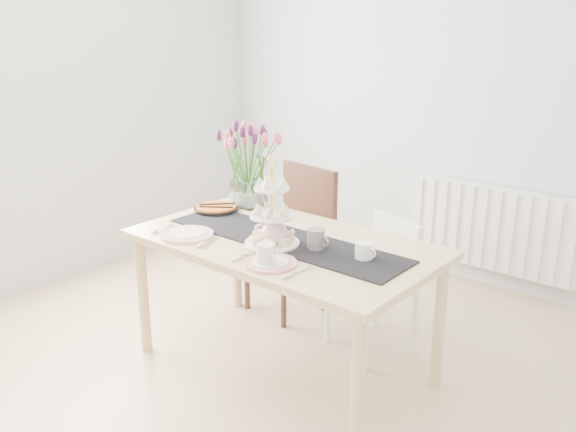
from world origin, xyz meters
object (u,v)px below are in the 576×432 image
Objects in this scene: cream_jug at (364,251)px; mug_white at (266,255)px; chair_brown at (296,228)px; tulip_vase at (248,154)px; plate_left at (187,234)px; cake_stand at (272,223)px; tart_tin at (216,209)px; plate_right at (271,263)px; teapot at (274,233)px; radiator at (493,228)px; mug_grey at (316,239)px; chair_white at (382,275)px; dining_table at (284,254)px.

cream_jug is 0.83× the size of mug_white.
chair_brown is 1.58× the size of tulip_vase.
mug_white is (0.60, -0.95, 0.25)m from chair_brown.
cake_stand is at bearing 22.01° from plate_left.
plate_right is at bearing -27.70° from tart_tin.
chair_brown reaches higher than tart_tin.
teapot reaches higher than plate_right.
cream_jug is 0.33× the size of tart_tin.
mug_white is at bearing -120.65° from cream_jug.
radiator is 1.95m from cake_stand.
tulip_vase is 0.89m from mug_grey.
mug_grey reaches higher than plate_right.
cake_stand is 0.05m from teapot.
cake_stand reaches higher than chair_white.
cake_stand reaches higher than cream_jug.
plate_left reaches higher than plate_right.
radiator is 5.51× the size of teapot.
tulip_vase is 1.46× the size of cake_stand.
dining_table is 0.78m from tulip_vase.
chair_white is 2.72× the size of plate_left.
tart_tin is 2.55× the size of mug_white.
mug_grey is at bearing 25.28° from cake_stand.
tart_tin is at bearing 168.56° from dining_table.
chair_white is 2.87× the size of tart_tin.
plate_left is (-0.91, -0.32, -0.04)m from cream_jug.
dining_table is at bearing -97.54° from chair_white.
tart_tin is at bearing -136.23° from chair_white.
tart_tin is at bearing -123.73° from radiator.
tart_tin reaches higher than plate_left.
teapot reaches higher than tart_tin.
chair_brown is 1.13m from plate_right.
dining_table is 0.78m from chair_brown.
tulip_vase reaches higher than mug_white.
cake_stand is (0.57, -0.44, -0.21)m from tulip_vase.
chair_brown is 8.82× the size of mug_grey.
tulip_vase is 2.24× the size of tart_tin.
chair_white is 3.06× the size of plate_right.
mug_grey is (0.21, -0.00, 0.13)m from dining_table.
teapot is 0.77× the size of plate_left.
plate_left is (-0.44, -0.28, 0.08)m from dining_table.
teapot is at bearing 15.79° from cake_stand.
radiator is 1.85m from tulip_vase.
teapot is 0.22m from mug_grey.
tulip_vase is (-0.84, -0.22, 0.64)m from chair_white.
cream_jug reaches higher than tart_tin.
plate_right is (0.74, -0.63, -0.32)m from tulip_vase.
mug_grey is at bearing -160.30° from cream_jug.
dining_table is 0.22m from cake_stand.
chair_white is 1.14m from plate_left.
tulip_vase is 0.71m from plate_left.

